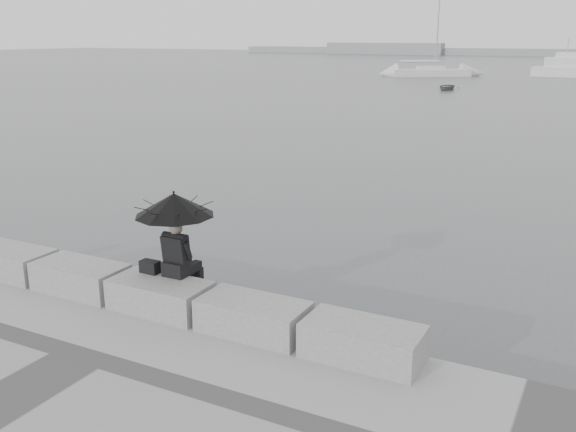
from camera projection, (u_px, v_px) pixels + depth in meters
The scene contains 12 objects.
ground at pixel (180, 328), 10.69m from camera, with size 360.00×360.00×0.00m, color #484B4E.
stone_block_far_left at pixel (11, 262), 11.62m from camera, with size 1.60×0.80×0.50m, color slate.
stone_block_left at pixel (81, 278), 10.86m from camera, with size 1.60×0.80×0.50m, color slate.
stone_block_centre at pixel (161, 296), 10.10m from camera, with size 1.60×0.80×0.50m, color slate.
stone_block_right at pixel (253, 317), 9.34m from camera, with size 1.60×0.80×0.50m, color slate.
stone_block_far_right at pixel (363, 342), 8.59m from camera, with size 1.60×0.80×0.50m, color slate.
seated_person at pixel (174, 214), 10.00m from camera, with size 1.26×1.26×1.39m.
bag at pixel (150, 267), 10.36m from camera, with size 0.31×0.18×0.20m, color black.
distant_landmass at pixel (563, 52), 145.83m from camera, with size 180.00×8.00×2.80m.
sailboat_left at pixel (430, 72), 75.72m from camera, with size 9.01×6.78×12.90m.
motor_cruiser at pixel (574, 69), 74.32m from camera, with size 9.14×3.61×4.50m.
dinghy at pixel (447, 87), 57.14m from camera, with size 2.96×1.25×0.50m, color gray.
Camera 1 is at (6.13, -7.83, 4.71)m, focal length 40.00 mm.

